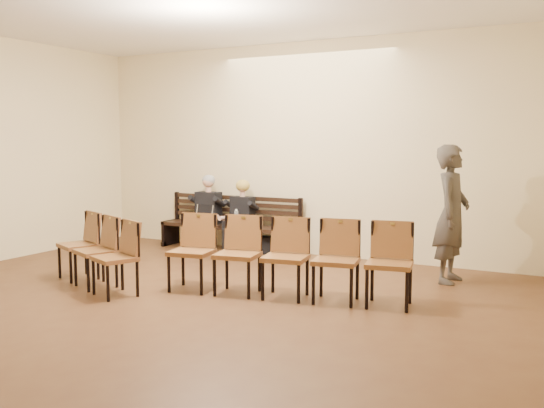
{
  "coord_description": "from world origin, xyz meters",
  "views": [
    {
      "loc": [
        4.21,
        -4.13,
        1.9
      ],
      "look_at": [
        -0.12,
        4.05,
        0.92
      ],
      "focal_mm": 40.0,
      "sensor_mm": 36.0,
      "label": 1
    }
  ],
  "objects_px": {
    "bench": "(229,238)",
    "seated_man": "(205,214)",
    "seated_woman": "(240,221)",
    "water_bottle": "(236,223)",
    "bag": "(271,245)",
    "chair_row_front": "(285,258)",
    "chair_row_back": "(95,252)",
    "passerby": "(452,204)",
    "laptop": "(200,218)"
  },
  "relations": [
    {
      "from": "water_bottle",
      "to": "bag",
      "type": "xyz_separation_m",
      "value": [
        0.38,
        0.48,
        -0.41
      ]
    },
    {
      "from": "seated_man",
      "to": "seated_woman",
      "type": "xyz_separation_m",
      "value": [
        0.69,
        0.0,
        -0.08
      ]
    },
    {
      "from": "seated_woman",
      "to": "water_bottle",
      "type": "xyz_separation_m",
      "value": [
        0.09,
        -0.26,
        0.0
      ]
    },
    {
      "from": "bench",
      "to": "chair_row_front",
      "type": "bearing_deg",
      "value": -46.13
    },
    {
      "from": "bag",
      "to": "chair_row_front",
      "type": "xyz_separation_m",
      "value": [
        1.52,
        -2.47,
        0.34
      ]
    },
    {
      "from": "bag",
      "to": "passerby",
      "type": "relative_size",
      "value": 0.18
    },
    {
      "from": "water_bottle",
      "to": "chair_row_front",
      "type": "distance_m",
      "value": 2.75
    },
    {
      "from": "laptop",
      "to": "passerby",
      "type": "height_order",
      "value": "passerby"
    },
    {
      "from": "chair_row_front",
      "to": "seated_man",
      "type": "bearing_deg",
      "value": 129.95
    },
    {
      "from": "bench",
      "to": "seated_man",
      "type": "height_order",
      "value": "seated_man"
    },
    {
      "from": "water_bottle",
      "to": "chair_row_back",
      "type": "bearing_deg",
      "value": -101.2
    },
    {
      "from": "bench",
      "to": "seated_man",
      "type": "bearing_deg",
      "value": -163.55
    },
    {
      "from": "passerby",
      "to": "seated_man",
      "type": "bearing_deg",
      "value": 86.6
    },
    {
      "from": "bag",
      "to": "chair_row_front",
      "type": "bearing_deg",
      "value": -58.41
    },
    {
      "from": "laptop",
      "to": "water_bottle",
      "type": "relative_size",
      "value": 1.57
    },
    {
      "from": "bag",
      "to": "chair_row_back",
      "type": "height_order",
      "value": "chair_row_back"
    },
    {
      "from": "water_bottle",
      "to": "chair_row_back",
      "type": "distance_m",
      "value": 2.7
    },
    {
      "from": "bag",
      "to": "water_bottle",
      "type": "bearing_deg",
      "value": -128.86
    },
    {
      "from": "chair_row_front",
      "to": "water_bottle",
      "type": "bearing_deg",
      "value": 123.56
    },
    {
      "from": "bag",
      "to": "seated_woman",
      "type": "bearing_deg",
      "value": -155.08
    },
    {
      "from": "bench",
      "to": "seated_man",
      "type": "distance_m",
      "value": 0.58
    },
    {
      "from": "water_bottle",
      "to": "passerby",
      "type": "bearing_deg",
      "value": -3.68
    },
    {
      "from": "water_bottle",
      "to": "chair_row_back",
      "type": "height_order",
      "value": "chair_row_back"
    },
    {
      "from": "seated_man",
      "to": "chair_row_back",
      "type": "bearing_deg",
      "value": -84.94
    },
    {
      "from": "bench",
      "to": "seated_woman",
      "type": "relative_size",
      "value": 2.36
    },
    {
      "from": "laptop",
      "to": "bag",
      "type": "bearing_deg",
      "value": 27.45
    },
    {
      "from": "laptop",
      "to": "chair_row_front",
      "type": "bearing_deg",
      "value": -29.58
    },
    {
      "from": "seated_man",
      "to": "laptop",
      "type": "xyz_separation_m",
      "value": [
        0.02,
        -0.18,
        -0.06
      ]
    },
    {
      "from": "seated_man",
      "to": "water_bottle",
      "type": "distance_m",
      "value": 0.83
    },
    {
      "from": "bench",
      "to": "chair_row_back",
      "type": "distance_m",
      "value": 3.04
    },
    {
      "from": "bench",
      "to": "laptop",
      "type": "relative_size",
      "value": 7.83
    },
    {
      "from": "laptop",
      "to": "passerby",
      "type": "bearing_deg",
      "value": 4.17
    },
    {
      "from": "laptop",
      "to": "bag",
      "type": "distance_m",
      "value": 1.29
    },
    {
      "from": "passerby",
      "to": "chair_row_back",
      "type": "distance_m",
      "value": 4.73
    },
    {
      "from": "bag",
      "to": "chair_row_front",
      "type": "distance_m",
      "value": 2.92
    },
    {
      "from": "water_bottle",
      "to": "chair_row_front",
      "type": "relative_size",
      "value": 0.07
    },
    {
      "from": "seated_man",
      "to": "bag",
      "type": "bearing_deg",
      "value": 10.69
    },
    {
      "from": "chair_row_front",
      "to": "bag",
      "type": "bearing_deg",
      "value": 111.49
    },
    {
      "from": "seated_woman",
      "to": "laptop",
      "type": "bearing_deg",
      "value": -164.94
    },
    {
      "from": "bench",
      "to": "passerby",
      "type": "xyz_separation_m",
      "value": [
        3.87,
        -0.6,
        0.84
      ]
    },
    {
      "from": "seated_woman",
      "to": "chair_row_front",
      "type": "relative_size",
      "value": 0.37
    },
    {
      "from": "seated_woman",
      "to": "bench",
      "type": "bearing_deg",
      "value": 157.18
    },
    {
      "from": "chair_row_front",
      "to": "chair_row_back",
      "type": "distance_m",
      "value": 2.51
    },
    {
      "from": "seated_man",
      "to": "bag",
      "type": "height_order",
      "value": "seated_man"
    },
    {
      "from": "seated_woman",
      "to": "chair_row_back",
      "type": "height_order",
      "value": "seated_woman"
    },
    {
      "from": "seated_woman",
      "to": "bag",
      "type": "height_order",
      "value": "seated_woman"
    },
    {
      "from": "chair_row_front",
      "to": "seated_woman",
      "type": "bearing_deg",
      "value": 121.44
    },
    {
      "from": "passerby",
      "to": "chair_row_front",
      "type": "relative_size",
      "value": 0.71
    },
    {
      "from": "passerby",
      "to": "chair_row_front",
      "type": "bearing_deg",
      "value": 141.02
    },
    {
      "from": "seated_man",
      "to": "chair_row_front",
      "type": "relative_size",
      "value": 0.42
    }
  ]
}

